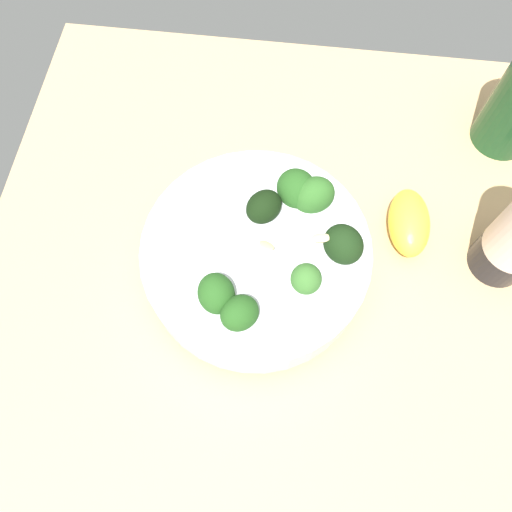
% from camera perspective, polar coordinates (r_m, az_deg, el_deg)
% --- Properties ---
extents(ground_plane, '(0.71, 0.71, 0.05)m').
position_cam_1_polar(ground_plane, '(0.55, 4.98, -5.31)').
color(ground_plane, tan).
extents(bowl_of_broccoli, '(0.23, 0.23, 0.10)m').
position_cam_1_polar(bowl_of_broccoli, '(0.50, 0.37, 0.10)').
color(bowl_of_broccoli, white).
rests_on(bowl_of_broccoli, ground_plane).
extents(lemon_wedge, '(0.08, 0.05, 0.04)m').
position_cam_1_polar(lemon_wedge, '(0.56, 17.17, 3.70)').
color(lemon_wedge, yellow).
rests_on(lemon_wedge, ground_plane).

